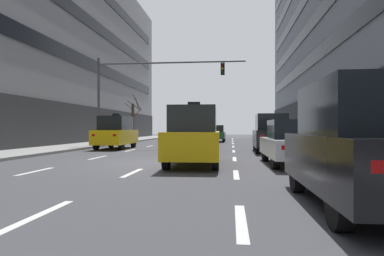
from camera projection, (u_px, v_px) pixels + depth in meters
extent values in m
plane|color=#424247|center=(155.00, 163.00, 13.23)|extent=(120.00, 120.00, 0.00)
cube|color=gray|center=(369.00, 163.00, 12.32)|extent=(3.41, 80.00, 0.14)
cube|color=silver|center=(36.00, 171.00, 10.61)|extent=(0.16, 2.00, 0.01)
cube|color=silver|center=(98.00, 158.00, 15.58)|extent=(0.16, 2.00, 0.01)
cube|color=silver|center=(130.00, 150.00, 20.54)|extent=(0.16, 2.00, 0.01)
cube|color=silver|center=(150.00, 146.00, 25.51)|extent=(0.16, 2.00, 0.01)
cube|color=silver|center=(163.00, 143.00, 30.48)|extent=(0.16, 2.00, 0.01)
cube|color=silver|center=(173.00, 141.00, 35.44)|extent=(0.16, 2.00, 0.01)
cube|color=silver|center=(180.00, 139.00, 40.41)|extent=(0.16, 2.00, 0.01)
cube|color=silver|center=(185.00, 138.00, 45.38)|extent=(0.16, 2.00, 0.01)
cube|color=silver|center=(39.00, 215.00, 5.29)|extent=(0.16, 2.00, 0.01)
cube|color=silver|center=(132.00, 173.00, 10.25)|extent=(0.16, 2.00, 0.01)
cube|color=silver|center=(165.00, 158.00, 15.22)|extent=(0.16, 2.00, 0.01)
cube|color=silver|center=(181.00, 151.00, 20.19)|extent=(0.16, 2.00, 0.01)
cube|color=silver|center=(191.00, 146.00, 25.15)|extent=(0.16, 2.00, 0.01)
cube|color=silver|center=(198.00, 143.00, 30.12)|extent=(0.16, 2.00, 0.01)
cube|color=silver|center=(202.00, 141.00, 35.09)|extent=(0.16, 2.00, 0.01)
cube|color=silver|center=(206.00, 140.00, 40.05)|extent=(0.16, 2.00, 0.01)
cube|color=silver|center=(209.00, 138.00, 45.02)|extent=(0.16, 2.00, 0.01)
cube|color=silver|center=(241.00, 221.00, 4.93)|extent=(0.16, 2.00, 0.01)
cube|color=silver|center=(236.00, 174.00, 9.89)|extent=(0.16, 2.00, 0.01)
cube|color=silver|center=(234.00, 159.00, 14.86)|extent=(0.16, 2.00, 0.01)
cube|color=silver|center=(234.00, 151.00, 19.83)|extent=(0.16, 2.00, 0.01)
cube|color=silver|center=(233.00, 147.00, 24.79)|extent=(0.16, 2.00, 0.01)
cube|color=silver|center=(233.00, 144.00, 29.76)|extent=(0.16, 2.00, 0.01)
cube|color=silver|center=(233.00, 141.00, 34.73)|extent=(0.16, 2.00, 0.01)
cube|color=silver|center=(232.00, 140.00, 39.69)|extent=(0.16, 2.00, 0.01)
cube|color=silver|center=(232.00, 138.00, 44.66)|extent=(0.16, 2.00, 0.01)
cylinder|color=black|center=(209.00, 138.00, 35.21)|extent=(0.23, 0.66, 0.66)
cylinder|color=black|center=(224.00, 138.00, 35.01)|extent=(0.23, 0.66, 0.66)
cylinder|color=black|center=(207.00, 139.00, 32.55)|extent=(0.23, 0.66, 0.66)
cylinder|color=black|center=(223.00, 139.00, 32.35)|extent=(0.23, 0.66, 0.66)
cube|color=#1E512D|center=(216.00, 135.00, 33.78)|extent=(1.87, 4.39, 0.64)
cube|color=black|center=(216.00, 129.00, 33.58)|extent=(1.61, 1.90, 0.68)
cube|color=white|center=(211.00, 134.00, 35.99)|extent=(0.20, 0.08, 0.14)
cube|color=red|center=(208.00, 135.00, 31.73)|extent=(0.20, 0.08, 0.14)
cube|color=white|center=(223.00, 134.00, 35.83)|extent=(0.20, 0.08, 0.14)
cube|color=red|center=(221.00, 135.00, 31.57)|extent=(0.20, 0.08, 0.14)
cylinder|color=black|center=(177.00, 153.00, 13.72)|extent=(0.24, 0.67, 0.66)
cylinder|color=black|center=(216.00, 154.00, 13.59)|extent=(0.24, 0.67, 0.66)
cylinder|color=black|center=(166.00, 160.00, 11.03)|extent=(0.24, 0.67, 0.66)
cylinder|color=black|center=(215.00, 160.00, 10.90)|extent=(0.24, 0.67, 0.66)
cube|color=yellow|center=(194.00, 144.00, 12.31)|extent=(1.99, 4.46, 0.90)
cube|color=black|center=(194.00, 119.00, 12.31)|extent=(1.69, 2.65, 0.90)
cube|color=white|center=(183.00, 138.00, 14.52)|extent=(0.20, 0.09, 0.14)
cube|color=red|center=(167.00, 142.00, 10.21)|extent=(0.20, 0.09, 0.14)
cube|color=white|center=(213.00, 138.00, 14.41)|extent=(0.20, 0.09, 0.14)
cube|color=red|center=(210.00, 142.00, 10.11)|extent=(0.20, 0.09, 0.14)
cube|color=black|center=(194.00, 104.00, 12.31)|extent=(0.45, 0.21, 0.18)
cylinder|color=black|center=(111.00, 143.00, 23.64)|extent=(0.23, 0.66, 0.66)
cylinder|color=black|center=(133.00, 143.00, 23.48)|extent=(0.23, 0.66, 0.66)
cylinder|color=black|center=(96.00, 145.00, 20.95)|extent=(0.23, 0.66, 0.66)
cylinder|color=black|center=(121.00, 145.00, 20.79)|extent=(0.23, 0.66, 0.66)
cube|color=yellow|center=(116.00, 137.00, 22.21)|extent=(1.91, 4.44, 0.90)
cube|color=black|center=(116.00, 123.00, 22.21)|extent=(1.64, 2.63, 0.90)
cube|color=white|center=(117.00, 134.00, 24.43)|extent=(0.20, 0.08, 0.14)
cube|color=red|center=(94.00, 135.00, 20.12)|extent=(0.20, 0.08, 0.14)
cube|color=white|center=(134.00, 134.00, 24.30)|extent=(0.20, 0.08, 0.14)
cube|color=red|center=(115.00, 135.00, 19.99)|extent=(0.20, 0.08, 0.14)
cube|color=black|center=(116.00, 115.00, 22.21)|extent=(0.44, 0.21, 0.18)
cylinder|color=black|center=(297.00, 177.00, 7.18)|extent=(0.23, 0.67, 0.66)
cylinder|color=black|center=(377.00, 178.00, 7.01)|extent=(0.23, 0.67, 0.66)
cylinder|color=black|center=(339.00, 206.00, 4.48)|extent=(0.23, 0.67, 0.66)
cube|color=black|center=(362.00, 162.00, 5.74)|extent=(1.90, 4.44, 0.90)
cube|color=black|center=(362.00, 109.00, 5.74)|extent=(1.64, 2.63, 0.90)
cube|color=white|center=(297.00, 146.00, 7.97)|extent=(0.20, 0.08, 0.14)
cube|color=red|center=(379.00, 167.00, 3.65)|extent=(0.20, 0.08, 0.14)
cube|color=white|center=(355.00, 146.00, 7.83)|extent=(0.20, 0.08, 0.14)
cylinder|color=black|center=(265.00, 153.00, 13.86)|extent=(0.24, 0.67, 0.66)
cylinder|color=black|center=(305.00, 153.00, 13.71)|extent=(0.24, 0.67, 0.66)
cylinder|color=black|center=(275.00, 159.00, 11.16)|extent=(0.24, 0.67, 0.66)
cylinder|color=black|center=(325.00, 160.00, 11.02)|extent=(0.24, 0.67, 0.66)
cube|color=white|center=(292.00, 147.00, 12.44)|extent=(1.95, 4.45, 0.64)
cube|color=black|center=(293.00, 129.00, 12.24)|extent=(1.65, 1.94, 0.68)
cube|color=white|center=(266.00, 142.00, 14.65)|extent=(0.20, 0.09, 0.14)
cube|color=red|center=(285.00, 148.00, 10.34)|extent=(0.20, 0.09, 0.14)
cube|color=white|center=(297.00, 142.00, 14.54)|extent=(0.20, 0.09, 0.14)
cube|color=red|center=(328.00, 148.00, 10.23)|extent=(0.20, 0.09, 0.14)
cylinder|color=black|center=(255.00, 145.00, 20.43)|extent=(0.23, 0.67, 0.66)
cylinder|color=black|center=(282.00, 145.00, 20.22)|extent=(0.23, 0.67, 0.66)
cylinder|color=black|center=(258.00, 148.00, 17.75)|extent=(0.23, 0.67, 0.66)
cylinder|color=black|center=(289.00, 148.00, 17.53)|extent=(0.23, 0.67, 0.66)
cube|color=black|center=(271.00, 138.00, 18.98)|extent=(1.93, 4.44, 0.90)
cube|color=black|center=(271.00, 122.00, 18.98)|extent=(1.65, 2.64, 0.90)
cube|color=white|center=(257.00, 135.00, 21.21)|extent=(0.20, 0.08, 0.14)
cube|color=red|center=(262.00, 136.00, 16.92)|extent=(0.20, 0.08, 0.14)
cube|color=white|center=(278.00, 135.00, 21.04)|extent=(0.20, 0.08, 0.14)
cube|color=red|center=(288.00, 137.00, 16.75)|extent=(0.20, 0.08, 0.14)
cylinder|color=#4C4C51|center=(99.00, 101.00, 24.70)|extent=(0.18, 0.18, 6.34)
cylinder|color=#4C4C51|center=(170.00, 63.00, 24.09)|extent=(10.61, 0.12, 0.12)
cube|color=black|center=(223.00, 69.00, 23.66)|extent=(0.28, 0.24, 0.84)
sphere|color=#4B0704|center=(223.00, 65.00, 23.52)|extent=(0.17, 0.17, 0.17)
sphere|color=orange|center=(223.00, 69.00, 23.52)|extent=(0.17, 0.17, 0.17)
sphere|color=#073E10|center=(223.00, 72.00, 23.52)|extent=(0.17, 0.17, 0.17)
cylinder|color=#4C3823|center=(133.00, 122.00, 36.63)|extent=(0.30, 0.30, 3.86)
cylinder|color=#42301E|center=(137.00, 102.00, 36.26)|extent=(0.70, 1.13, 1.75)
cylinder|color=#42301E|center=(133.00, 105.00, 36.01)|extent=(1.25, 0.51, 0.94)
cylinder|color=#42301E|center=(137.00, 104.00, 36.54)|extent=(0.13, 1.02, 1.22)
cylinder|color=#42301E|center=(138.00, 112.00, 37.04)|extent=(1.01, 0.99, 0.85)
cylinder|color=#42301E|center=(128.00, 106.00, 36.21)|extent=(1.00, 0.85, 0.69)
cylinder|color=#383D59|center=(329.00, 142.00, 20.07)|extent=(0.13, 0.13, 0.83)
cylinder|color=#383D59|center=(326.00, 142.00, 20.06)|extent=(0.13, 0.13, 0.83)
cube|color=#3F5938|center=(328.00, 130.00, 20.07)|extent=(0.37, 0.26, 0.59)
sphere|color=brown|center=(328.00, 123.00, 20.07)|extent=(0.22, 0.22, 0.22)
cylinder|color=#3F5938|center=(331.00, 129.00, 20.08)|extent=(0.09, 0.09, 0.53)
cylinder|color=#3F5938|center=(324.00, 129.00, 20.05)|extent=(0.09, 0.09, 0.53)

